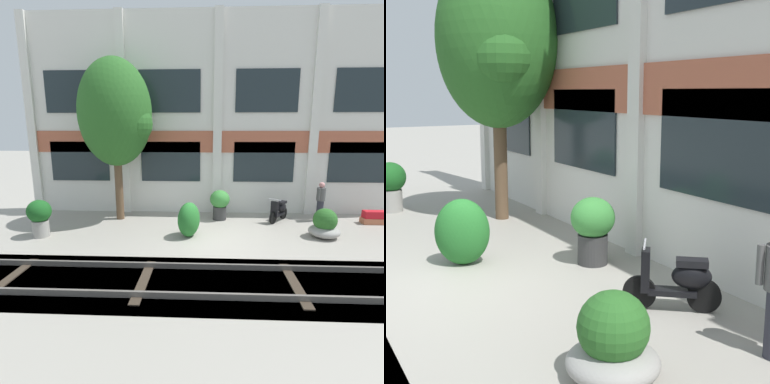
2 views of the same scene
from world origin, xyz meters
TOP-DOWN VIEW (x-y plane):
  - ground_plane at (0.00, 0.00)m, footprint 80.00×80.00m
  - apartment_facade at (-0.00, 3.43)m, footprint 16.27×0.64m
  - broadleaf_tree at (-3.97, 2.06)m, footprint 2.94×2.80m
  - potted_plant_wide_bowl at (3.59, 0.26)m, footprint 1.03×1.03m
  - potted_plant_ribbed_drum at (0.11, 2.15)m, footprint 0.80×0.80m
  - potted_plant_stone_basin at (-6.13, -0.11)m, footprint 0.79×0.79m
  - scooter_second_parked at (2.49, 2.06)m, footprint 0.94×1.12m
  - topiary_hedge at (-1.04, 0.12)m, footprint 1.03×1.17m

SIDE VIEW (x-z plane):
  - ground_plane at x=0.00m, z-range 0.00..0.00m
  - potted_plant_wide_bowl at x=3.59m, z-range -0.08..0.92m
  - scooter_second_parked at x=2.49m, z-range -0.05..0.93m
  - topiary_hedge at x=-1.04m, z-range 0.00..1.19m
  - potted_plant_ribbed_drum at x=0.11m, z-range 0.09..1.31m
  - potted_plant_stone_basin at x=-6.13m, z-range 0.10..1.38m
  - apartment_facade at x=0.00m, z-range -0.02..8.25m
  - broadleaf_tree at x=-3.97m, z-range 1.00..7.28m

